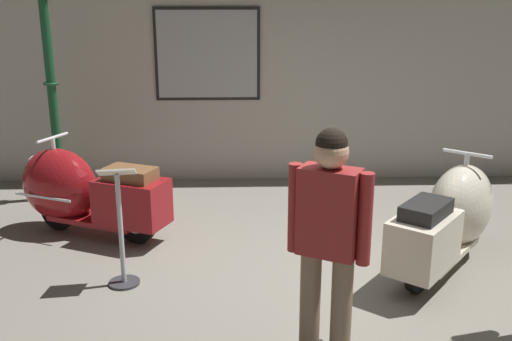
% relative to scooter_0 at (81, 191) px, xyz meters
% --- Properties ---
extents(ground_plane, '(60.00, 60.00, 0.00)m').
position_rel_scooter_0_xyz_m(ground_plane, '(2.39, -1.20, -0.48)').
color(ground_plane, slate).
extents(showroom_back_wall, '(18.00, 0.24, 3.51)m').
position_rel_scooter_0_xyz_m(showroom_back_wall, '(2.38, 2.05, 1.27)').
color(showroom_back_wall, '#ADA89E').
rests_on(showroom_back_wall, ground).
extents(scooter_0, '(1.79, 1.15, 1.06)m').
position_rel_scooter_0_xyz_m(scooter_0, '(0.00, 0.00, 0.00)').
color(scooter_0, black).
rests_on(scooter_0, ground).
extents(scooter_1, '(1.49, 1.65, 1.06)m').
position_rel_scooter_0_xyz_m(scooter_1, '(3.70, -0.90, -0.00)').
color(scooter_1, black).
rests_on(scooter_1, ground).
extents(lamppost, '(0.33, 0.33, 2.85)m').
position_rel_scooter_0_xyz_m(lamppost, '(-0.58, 1.20, 1.24)').
color(lamppost, '#144728').
rests_on(lamppost, ground).
extents(visitor_0, '(0.52, 0.40, 1.70)m').
position_rel_scooter_0_xyz_m(visitor_0, '(2.28, -2.46, 0.50)').
color(visitor_0, black).
rests_on(visitor_0, ground).
extents(info_stanchion, '(0.34, 0.28, 1.11)m').
position_rel_scooter_0_xyz_m(info_stanchion, '(0.65, -1.21, -0.02)').
color(info_stanchion, '#333338').
rests_on(info_stanchion, ground).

